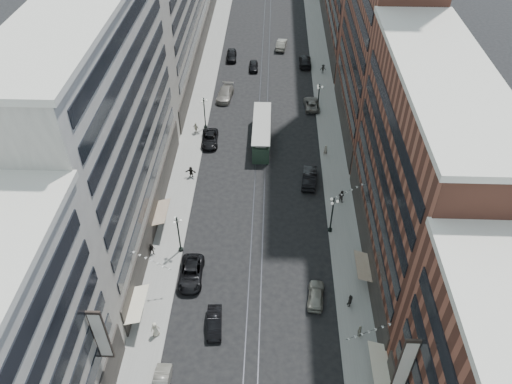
# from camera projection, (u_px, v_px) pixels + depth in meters

# --- Properties ---
(ground) EXTENTS (220.00, 220.00, 0.00)m
(ground) POSITION_uv_depth(u_px,v_px,m) (263.00, 113.00, 84.83)
(ground) COLOR black
(ground) RESTS_ON ground
(sidewalk_west) EXTENTS (4.00, 180.00, 0.15)m
(sidewalk_west) POSITION_uv_depth(u_px,v_px,m) (205.00, 83.00, 92.64)
(sidewalk_west) COLOR gray
(sidewalk_west) RESTS_ON ground
(sidewalk_east) EXTENTS (4.00, 180.00, 0.15)m
(sidewalk_east) POSITION_uv_depth(u_px,v_px,m) (324.00, 85.00, 92.06)
(sidewalk_east) COLOR gray
(sidewalk_east) RESTS_ON ground
(rail_west) EXTENTS (0.12, 180.00, 0.02)m
(rail_west) POSITION_uv_depth(u_px,v_px,m) (260.00, 84.00, 92.41)
(rail_west) COLOR #2D2D33
(rail_west) RESTS_ON ground
(rail_east) EXTENTS (0.12, 180.00, 0.02)m
(rail_east) POSITION_uv_depth(u_px,v_px,m) (268.00, 84.00, 92.38)
(rail_east) COLOR #2D2D33
(rail_east) RESTS_ON ground
(building_west_mid) EXTENTS (8.00, 36.00, 28.00)m
(building_west_mid) POSITION_uv_depth(u_px,v_px,m) (106.00, 131.00, 55.69)
(building_west_mid) COLOR #AAA597
(building_west_mid) RESTS_ON ground
(building_east_mid) EXTENTS (8.00, 30.00, 24.00)m
(building_east_mid) POSITION_uv_depth(u_px,v_px,m) (418.00, 180.00, 52.31)
(building_east_mid) COLOR brown
(building_east_mid) RESTS_ON ground
(lamppost_sw_far) EXTENTS (1.03, 1.14, 5.52)m
(lamppost_sw_far) POSITION_uv_depth(u_px,v_px,m) (179.00, 233.00, 58.81)
(lamppost_sw_far) COLOR black
(lamppost_sw_far) RESTS_ON sidewalk_west
(lamppost_sw_mid) EXTENTS (1.03, 1.14, 5.52)m
(lamppost_sw_mid) POSITION_uv_depth(u_px,v_px,m) (204.00, 112.00, 79.26)
(lamppost_sw_mid) COLOR black
(lamppost_sw_mid) RESTS_ON sidewalk_west
(lamppost_se_far) EXTENTS (1.03, 1.14, 5.52)m
(lamppost_se_far) POSITION_uv_depth(u_px,v_px,m) (332.00, 214.00, 61.36)
(lamppost_se_far) COLOR black
(lamppost_se_far) RESTS_ON sidewalk_east
(lamppost_se_mid) EXTENTS (1.03, 1.14, 5.52)m
(lamppost_se_mid) POSITION_uv_depth(u_px,v_px,m) (318.00, 98.00, 82.56)
(lamppost_se_mid) COLOR black
(lamppost_se_mid) RESTS_ON sidewalk_east
(streetcar) EXTENTS (2.72, 12.28, 3.40)m
(streetcar) POSITION_uv_depth(u_px,v_px,m) (262.00, 133.00, 77.52)
(streetcar) COLOR #263C2D
(streetcar) RESTS_ON ground
(car_2) EXTENTS (2.75, 5.78, 1.59)m
(car_2) POSITION_uv_depth(u_px,v_px,m) (191.00, 273.00, 57.13)
(car_2) COLOR black
(car_2) RESTS_ON ground
(car_4) EXTENTS (2.23, 4.52, 1.48)m
(car_4) POSITION_uv_depth(u_px,v_px,m) (316.00, 295.00, 54.89)
(car_4) COLOR gray
(car_4) RESTS_ON ground
(car_5) EXTENTS (1.83, 4.44, 1.43)m
(car_5) POSITION_uv_depth(u_px,v_px,m) (214.00, 323.00, 52.19)
(car_5) COLOR black
(car_5) RESTS_ON ground
(pedestrian_1) EXTENTS (1.07, 0.84, 1.93)m
(pedestrian_1) POSITION_uv_depth(u_px,v_px,m) (155.00, 329.00, 51.13)
(pedestrian_1) COLOR #BBB49B
(pedestrian_1) RESTS_ON sidewalk_west
(pedestrian_2) EXTENTS (0.89, 0.54, 1.74)m
(pedestrian_2) POSITION_uv_depth(u_px,v_px,m) (152.00, 249.00, 59.64)
(pedestrian_2) COLOR black
(pedestrian_2) RESTS_ON sidewalk_west
(pedestrian_4) EXTENTS (0.67, 1.03, 1.62)m
(pedestrian_4) POSITION_uv_depth(u_px,v_px,m) (360.00, 331.00, 51.14)
(pedestrian_4) COLOR #A39D87
(pedestrian_4) RESTS_ON sidewalk_east
(car_7) EXTENTS (2.77, 5.51, 1.50)m
(car_7) POSITION_uv_depth(u_px,v_px,m) (210.00, 139.00, 77.69)
(car_7) COLOR black
(car_7) RESTS_ON ground
(car_8) EXTENTS (3.10, 6.23, 1.74)m
(car_8) POSITION_uv_depth(u_px,v_px,m) (225.00, 94.00, 88.06)
(car_8) COLOR slate
(car_8) RESTS_ON ground
(car_9) EXTENTS (2.23, 5.06, 1.70)m
(car_9) POSITION_uv_depth(u_px,v_px,m) (231.00, 55.00, 99.73)
(car_9) COLOR black
(car_9) RESTS_ON ground
(car_10) EXTENTS (2.45, 5.61, 1.79)m
(car_10) POSITION_uv_depth(u_px,v_px,m) (309.00, 177.00, 70.22)
(car_10) COLOR black
(car_10) RESTS_ON ground
(car_11) EXTENTS (2.70, 5.36, 1.46)m
(car_11) POSITION_uv_depth(u_px,v_px,m) (312.00, 104.00, 85.72)
(car_11) COLOR slate
(car_11) RESTS_ON ground
(car_12) EXTENTS (2.33, 5.69, 1.65)m
(car_12) POSITION_uv_depth(u_px,v_px,m) (305.00, 61.00, 97.80)
(car_12) COLOR black
(car_12) RESTS_ON ground
(car_13) EXTENTS (1.81, 4.24, 1.43)m
(car_13) POSITION_uv_depth(u_px,v_px,m) (254.00, 66.00, 96.45)
(car_13) COLOR black
(car_13) RESTS_ON ground
(car_14) EXTENTS (2.49, 5.55, 1.77)m
(car_14) POSITION_uv_depth(u_px,v_px,m) (281.00, 44.00, 103.53)
(car_14) COLOR slate
(car_14) RESTS_ON ground
(pedestrian_5) EXTENTS (1.64, 0.64, 1.73)m
(pedestrian_5) POSITION_uv_depth(u_px,v_px,m) (191.00, 172.00, 70.98)
(pedestrian_5) COLOR black
(pedestrian_5) RESTS_ON sidewalk_west
(pedestrian_6) EXTENTS (1.13, 0.80, 1.77)m
(pedestrian_6) POSITION_uv_depth(u_px,v_px,m) (196.00, 128.00, 79.49)
(pedestrian_6) COLOR #B2AA93
(pedestrian_6) RESTS_ON sidewalk_west
(pedestrian_7) EXTENTS (1.00, 0.93, 1.83)m
(pedestrian_7) POSITION_uv_depth(u_px,v_px,m) (341.00, 196.00, 66.95)
(pedestrian_7) COLOR black
(pedestrian_7) RESTS_ON sidewalk_east
(pedestrian_8) EXTENTS (0.79, 0.64, 1.87)m
(pedestrian_8) POSITION_uv_depth(u_px,v_px,m) (325.00, 150.00, 74.80)
(pedestrian_8) COLOR #ABA18E
(pedestrian_8) RESTS_ON sidewalk_east
(pedestrian_9) EXTENTS (1.19, 0.62, 1.75)m
(pedestrian_9) POSITION_uv_depth(u_px,v_px,m) (323.00, 69.00, 94.88)
(pedestrian_9) COLOR black
(pedestrian_9) RESTS_ON sidewalk_east
(pedestrian_extra_1) EXTENTS (0.88, 1.47, 1.53)m
(pedestrian_extra_1) POSITION_uv_depth(u_px,v_px,m) (350.00, 301.00, 54.09)
(pedestrian_extra_1) COLOR black
(pedestrian_extra_1) RESTS_ON sidewalk_east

